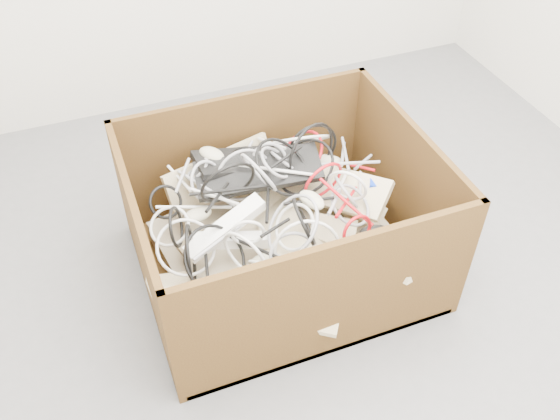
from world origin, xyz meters
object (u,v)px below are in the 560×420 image
object	(u,v)px
power_strip_left	(225,228)
power_strip_right	(231,240)
cardboard_box	(279,242)
vga_plug	(375,184)

from	to	relation	value
power_strip_left	power_strip_right	size ratio (longest dim) A/B	1.17
power_strip_right	power_strip_left	bearing A→B (deg)	141.49
cardboard_box	power_strip_left	distance (m)	0.33
power_strip_right	vga_plug	xyz separation A→B (m)	(0.60, 0.06, 0.03)
power_strip_left	power_strip_right	world-z (taller)	power_strip_left
cardboard_box	power_strip_right	distance (m)	0.29
power_strip_right	cardboard_box	bearing A→B (deg)	33.12
power_strip_right	vga_plug	bearing A→B (deg)	15.38
vga_plug	power_strip_right	bearing A→B (deg)	-147.22
cardboard_box	power_strip_right	world-z (taller)	cardboard_box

